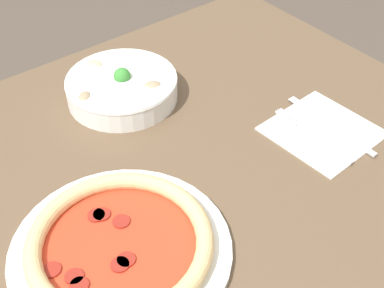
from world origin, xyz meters
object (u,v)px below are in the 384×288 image
(bowl, at_px, (122,86))
(pizza, at_px, (120,246))
(fork, at_px, (314,136))
(knife, at_px, (334,128))

(bowl, bearing_deg, pizza, -123.06)
(fork, xyz_separation_m, knife, (0.05, -0.01, -0.00))
(bowl, bearing_deg, knife, -51.83)
(bowl, height_order, knife, bowl)
(fork, bearing_deg, knife, -97.02)
(fork, relative_size, knife, 0.88)
(bowl, distance_m, fork, 0.37)
(pizza, relative_size, knife, 1.56)
(fork, bearing_deg, bowl, 34.47)
(bowl, relative_size, fork, 1.19)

